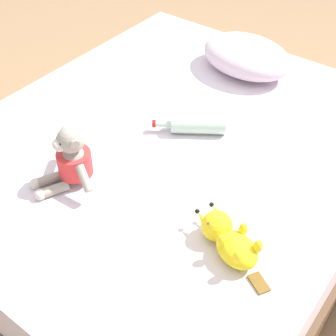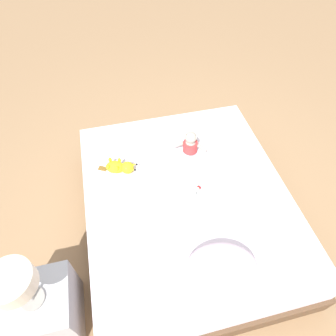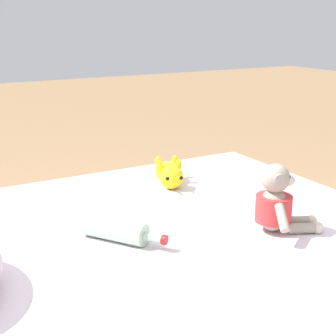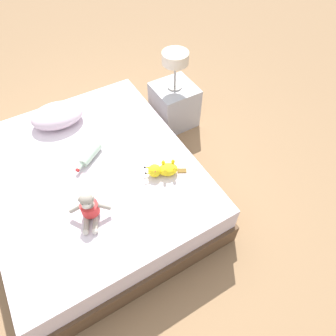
{
  "view_description": "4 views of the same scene",
  "coord_description": "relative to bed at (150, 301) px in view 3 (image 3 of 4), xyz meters",
  "views": [
    {
      "loc": [
        0.88,
        -1.19,
        1.62
      ],
      "look_at": [
        0.15,
        -0.24,
        0.54
      ],
      "focal_mm": 50.55,
      "sensor_mm": 36.0,
      "label": 1
    },
    {
      "loc": [
        0.44,
        1.19,
        2.29
      ],
      "look_at": [
        0.1,
        -0.22,
        0.51
      ],
      "focal_mm": 31.07,
      "sensor_mm": 36.0,
      "label": 2
    },
    {
      "loc": [
        -1.33,
        0.68,
        1.13
      ],
      "look_at": [
        0.5,
        -0.36,
        0.5
      ],
      "focal_mm": 53.93,
      "sensor_mm": 36.0,
      "label": 3
    },
    {
      "loc": [
        -0.21,
        -1.57,
        2.26
      ],
      "look_at": [
        0.5,
        -0.36,
        0.5
      ],
      "focal_mm": 31.84,
      "sensor_mm": 36.0,
      "label": 4
    }
  ],
  "objects": [
    {
      "name": "plush_monkey",
      "position": [
        -0.14,
        -0.41,
        0.32
      ],
      "size": [
        0.27,
        0.25,
        0.24
      ],
      "color": "#9E9384",
      "rests_on": "bed"
    },
    {
      "name": "plush_yellow_creature",
      "position": [
        0.46,
        -0.34,
        0.27
      ],
      "size": [
        0.32,
        0.18,
        0.1
      ],
      "color": "yellow",
      "rests_on": "bed"
    },
    {
      "name": "bed",
      "position": [
        0.0,
        0.0,
        0.0
      ],
      "size": [
        1.59,
        1.87,
        0.44
      ],
      "color": "brown",
      "rests_on": "ground_plane"
    },
    {
      "name": "glass_bottle",
      "position": [
        0.05,
        0.09,
        0.26
      ],
      "size": [
        0.27,
        0.21,
        0.07
      ],
      "color": "#B2D1B7",
      "rests_on": "bed"
    }
  ]
}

